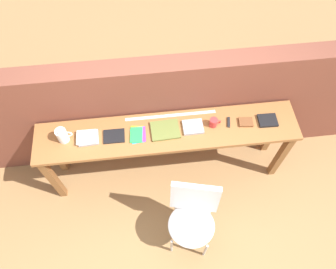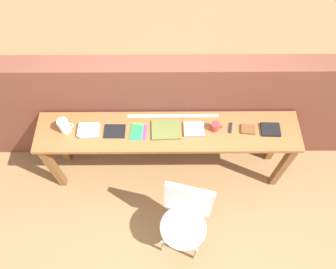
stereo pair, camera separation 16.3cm
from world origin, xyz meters
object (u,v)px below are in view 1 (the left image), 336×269
at_px(chair_white_moulded, 192,216).
at_px(leather_journal_brown, 246,122).
at_px(multitool_folded, 229,122).
at_px(magazine_cycling, 114,136).
at_px(book_repair_rightmost, 268,120).
at_px(book_open_centre, 165,130).
at_px(book_stack_leftmost, 88,138).
at_px(pitcher_white, 62,135).
at_px(pamphlet_pile_colourful, 138,135).
at_px(mug, 214,122).

relative_size(chair_white_moulded, leather_journal_brown, 6.86).
bearing_deg(multitool_folded, magazine_cycling, -178.33).
bearing_deg(book_repair_rightmost, book_open_centre, -178.71).
distance_m(book_stack_leftmost, multitool_folded, 1.33).
bearing_deg(book_stack_leftmost, pitcher_white, 175.69).
xyz_separation_m(chair_white_moulded, book_repair_rightmost, (0.81, 0.73, 0.37)).
xyz_separation_m(book_stack_leftmost, multitool_folded, (1.33, 0.03, -0.01)).
xyz_separation_m(pitcher_white, pamphlet_pile_colourful, (0.67, -0.03, -0.07)).
bearing_deg(leather_journal_brown, magazine_cycling, -173.93).
distance_m(chair_white_moulded, magazine_cycling, 1.04).
relative_size(book_stack_leftmost, multitool_folded, 1.83).
relative_size(pamphlet_pile_colourful, book_open_centre, 0.74).
bearing_deg(mug, book_repair_rightmost, -1.74).
xyz_separation_m(chair_white_moulded, pamphlet_pile_colourful, (-0.43, 0.72, 0.36)).
xyz_separation_m(book_stack_leftmost, book_open_centre, (0.72, 0.01, -0.01)).
distance_m(pitcher_white, book_open_centre, 0.94).
distance_m(pitcher_white, book_stack_leftmost, 0.22).
xyz_separation_m(magazine_cycling, multitool_folded, (1.09, 0.03, 0.00)).
height_order(book_stack_leftmost, pamphlet_pile_colourful, book_stack_leftmost).
relative_size(chair_white_moulded, mug, 8.10).
bearing_deg(book_stack_leftmost, mug, 0.97).
height_order(multitool_folded, book_repair_rightmost, book_repair_rightmost).
relative_size(magazine_cycling, multitool_folded, 1.79).
bearing_deg(multitool_folded, book_repair_rightmost, -3.81).
distance_m(chair_white_moulded, book_stack_leftmost, 1.21).
distance_m(chair_white_moulded, pamphlet_pile_colourful, 0.91).
bearing_deg(pamphlet_pile_colourful, mug, 2.38).
relative_size(magazine_cycling, book_repair_rightmost, 1.11).
distance_m(book_open_centre, mug, 0.46).
bearing_deg(book_repair_rightmost, pitcher_white, -178.84).
bearing_deg(book_repair_rightmost, mug, 179.78).
relative_size(pamphlet_pile_colourful, multitool_folded, 1.79).
xyz_separation_m(pitcher_white, multitool_folded, (1.55, 0.01, -0.07)).
relative_size(pitcher_white, book_repair_rightmost, 1.04).
relative_size(book_stack_leftmost, book_repair_rightmost, 1.13).
relative_size(chair_white_moulded, book_repair_rightmost, 5.03).
xyz_separation_m(leather_journal_brown, book_repair_rightmost, (0.21, -0.00, 0.00)).
height_order(book_open_centre, book_repair_rightmost, book_repair_rightmost).
bearing_deg(chair_white_moulded, book_repair_rightmost, 41.95).
distance_m(magazine_cycling, book_open_centre, 0.48).
height_order(magazine_cycling, pamphlet_pile_colourful, magazine_cycling).
distance_m(book_stack_leftmost, book_open_centre, 0.72).
bearing_deg(pitcher_white, leather_journal_brown, -0.24).
xyz_separation_m(multitool_folded, leather_journal_brown, (0.16, -0.02, 0.00)).
xyz_separation_m(book_stack_leftmost, leather_journal_brown, (1.49, 0.01, -0.01)).
bearing_deg(pitcher_white, magazine_cycling, -2.42).
relative_size(pitcher_white, multitool_folded, 1.67).
height_order(magazine_cycling, book_open_centre, book_open_centre).
bearing_deg(leather_journal_brown, pamphlet_pile_colourful, -173.42).
distance_m(magazine_cycling, mug, 0.94).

